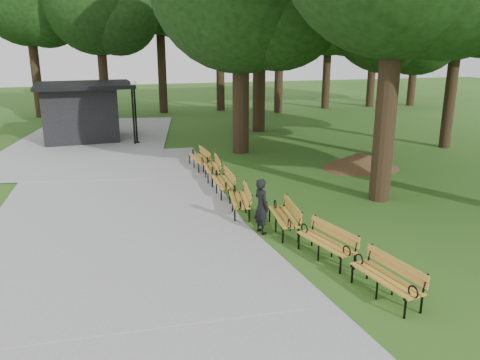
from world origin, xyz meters
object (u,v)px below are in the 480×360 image
object	(u,v)px
bench_0	(386,279)
bench_4	(222,182)
lamp_post	(135,99)
bench_2	(283,217)
dirt_mound	(360,160)
bench_1	(326,243)
kiosk	(80,112)
bench_6	(199,158)
lawn_tree_1	(391,9)
bench_5	(211,168)
person	(262,206)
bench_3	(239,200)

from	to	relation	value
bench_0	bench_4	xyz separation A→B (m)	(-1.66, 8.03, 0.00)
lamp_post	bench_2	world-z (taller)	lamp_post
dirt_mound	bench_2	bearing A→B (deg)	-134.21
bench_1	kiosk	bearing A→B (deg)	-174.29
bench_6	lawn_tree_1	world-z (taller)	lawn_tree_1
lawn_tree_1	bench_5	bearing A→B (deg)	-168.56
kiosk	bench_0	distance (m)	20.85
dirt_mound	bench_1	world-z (taller)	bench_1
lamp_post	bench_2	bearing A→B (deg)	-76.86
bench_2	bench_4	distance (m)	4.01
bench_5	lawn_tree_1	bearing A→B (deg)	106.85
bench_2	bench_1	bearing A→B (deg)	16.68
bench_2	person	bearing A→B (deg)	-90.00
lamp_post	bench_6	xyz separation A→B (m)	(2.21, -6.05, -1.95)
kiosk	bench_6	xyz separation A→B (m)	(5.08, -7.82, -1.12)
lamp_post	bench_4	world-z (taller)	lamp_post
lamp_post	bench_2	size ratio (longest dim) A/B	1.76
bench_4	lawn_tree_1	xyz separation A→B (m)	(8.72, 3.91, 6.25)
bench_0	bench_2	bearing A→B (deg)	-179.62
lamp_post	bench_5	bearing A→B (deg)	-72.71
kiosk	bench_5	bearing A→B (deg)	-64.35
person	bench_5	xyz separation A→B (m)	(-0.17, 6.00, -0.37)
person	dirt_mound	world-z (taller)	person
bench_0	lawn_tree_1	bearing A→B (deg)	138.89
bench_3	bench_5	size ratio (longest dim) A/B	1.00
dirt_mound	bench_2	world-z (taller)	bench_2
kiosk	bench_5	xyz separation A→B (m)	(5.26, -9.47, -1.12)
bench_4	kiosk	bearing A→B (deg)	-154.35
person	lamp_post	world-z (taller)	lamp_post
bench_2	bench_6	size ratio (longest dim) A/B	1.00
lamp_post	bench_1	bearing A→B (deg)	-77.18
person	bench_2	world-z (taller)	person
lamp_post	dirt_mound	distance (m)	12.10
lamp_post	bench_3	xyz separation A→B (m)	(2.39, -11.95, -1.95)
bench_6	bench_3	bearing A→B (deg)	-1.70
kiosk	bench_0	size ratio (longest dim) A/B	2.63
lamp_post	lawn_tree_1	xyz separation A→B (m)	(11.08, -5.95, 4.30)
bench_4	bench_2	bearing A→B (deg)	13.97
bench_1	bench_2	bearing A→B (deg)	176.11
person	kiosk	bearing A→B (deg)	5.75
bench_3	bench_4	size ratio (longest dim) A/B	1.00
bench_2	lawn_tree_1	size ratio (longest dim) A/B	0.20
bench_3	bench_5	xyz separation A→B (m)	(0.00, 4.24, 0.00)
bench_4	bench_5	world-z (taller)	same
bench_0	bench_5	size ratio (longest dim) A/B	1.00
lamp_post	bench_5	distance (m)	8.30
bench_4	lamp_post	bearing A→B (deg)	-165.10
lamp_post	bench_3	bearing A→B (deg)	-78.67
bench_2	bench_6	distance (m)	7.79
bench_4	lawn_tree_1	distance (m)	11.42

